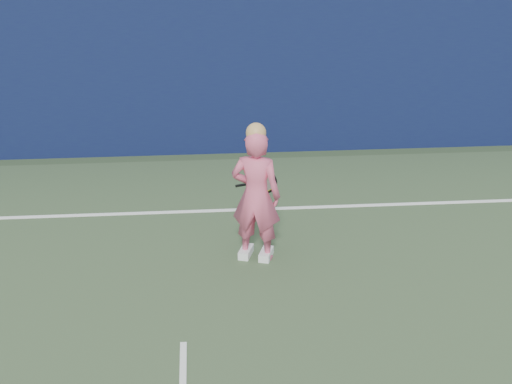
{
  "coord_description": "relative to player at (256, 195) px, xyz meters",
  "views": [
    {
      "loc": [
        0.2,
        -4.63,
        3.83
      ],
      "look_at": [
        0.82,
        2.66,
        0.81
      ],
      "focal_mm": 50.0,
      "sensor_mm": 36.0,
      "label": 1
    }
  ],
  "objects": [
    {
      "name": "backstop_wall",
      "position": [
        -0.82,
        3.84,
        0.47
      ],
      "size": [
        24.0,
        0.4,
        2.5
      ],
      "primitive_type": "cube",
      "color": "#0D133D",
      "rests_on": "ground"
    },
    {
      "name": "player",
      "position": [
        0.0,
        0.0,
        0.0
      ],
      "size": [
        0.65,
        0.53,
        1.61
      ],
      "rotation": [
        0.0,
        0.0,
        2.82
      ],
      "color": "#E0577A",
      "rests_on": "ground"
    },
    {
      "name": "racket",
      "position": [
        0.12,
        0.41,
        -0.01
      ],
      "size": [
        0.49,
        0.23,
        0.28
      ],
      "rotation": [
        0.0,
        0.0,
        -0.48
      ],
      "color": "black",
      "rests_on": "ground"
    }
  ]
}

